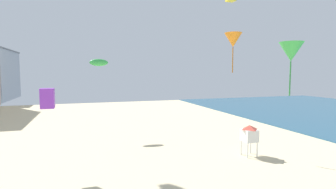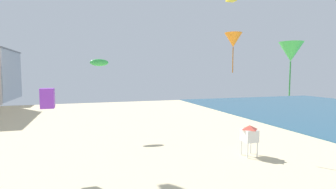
# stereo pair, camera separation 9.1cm
# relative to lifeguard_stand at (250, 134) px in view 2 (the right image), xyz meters

# --- Properties ---
(lifeguard_stand) EXTENTS (1.10, 1.10, 2.55)m
(lifeguard_stand) POSITION_rel_lifeguard_stand_xyz_m (0.00, 0.00, 0.00)
(lifeguard_stand) COLOR white
(lifeguard_stand) RESTS_ON ground
(kite_green_delta) EXTENTS (1.33, 1.33, 3.03)m
(kite_green_delta) POSITION_rel_lifeguard_stand_xyz_m (-1.70, -5.98, 6.14)
(kite_green_delta) COLOR green
(kite_purple_box) EXTENTS (0.85, 0.85, 1.34)m
(kite_purple_box) POSITION_rel_lifeguard_stand_xyz_m (-15.15, 1.07, 3.27)
(kite_purple_box) COLOR purple
(kite_green_parafoil) EXTENTS (1.98, 0.55, 0.77)m
(kite_green_parafoil) POSITION_rel_lifeguard_stand_xyz_m (-11.14, 11.78, 6.11)
(kite_green_parafoil) COLOR green
(kite_orange_delta) EXTENTS (1.49, 1.49, 3.39)m
(kite_orange_delta) POSITION_rel_lifeguard_stand_xyz_m (-0.57, 1.83, 7.76)
(kite_orange_delta) COLOR orange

